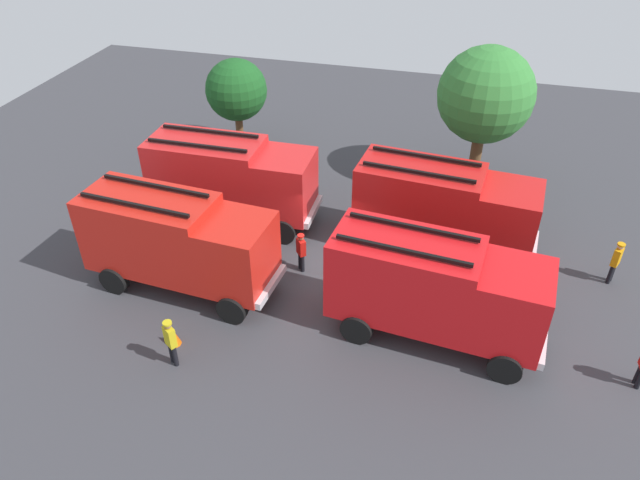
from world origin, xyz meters
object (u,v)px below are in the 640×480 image
(firefighter_2, at_px, (301,251))
(traffic_cone_0, at_px, (173,336))
(fire_truck_2, at_px, (231,176))
(tree_1, at_px, (486,95))
(fire_truck_0, at_px, (177,239))
(fire_truck_1, at_px, (435,286))
(fire_truck_3, at_px, (444,206))
(tree_0, at_px, (236,90))
(firefighter_0, at_px, (503,205))
(firefighter_1, at_px, (616,261))
(firefighter_4, at_px, (171,340))

(firefighter_2, distance_m, traffic_cone_0, 5.92)
(fire_truck_2, height_order, tree_1, tree_1)
(fire_truck_0, height_order, tree_1, tree_1)
(fire_truck_1, xyz_separation_m, traffic_cone_0, (-8.34, -2.71, -1.81))
(fire_truck_3, bearing_deg, fire_truck_0, -146.86)
(tree_1, bearing_deg, tree_0, 177.08)
(fire_truck_2, relative_size, firefighter_0, 4.33)
(firefighter_0, height_order, firefighter_2, firefighter_0)
(firefighter_2, bearing_deg, fire_truck_3, 166.83)
(firefighter_0, relative_size, tree_0, 0.34)
(fire_truck_0, relative_size, firefighter_0, 4.41)
(firefighter_1, bearing_deg, firefighter_2, 38.07)
(fire_truck_0, relative_size, fire_truck_2, 1.02)
(fire_truck_2, distance_m, fire_truck_3, 9.05)
(firefighter_0, distance_m, firefighter_4, 15.24)
(firefighter_4, bearing_deg, fire_truck_1, 146.96)
(fire_truck_2, height_order, firefighter_1, fire_truck_2)
(fire_truck_1, height_order, tree_1, tree_1)
(fire_truck_0, relative_size, firefighter_4, 4.04)
(fire_truck_0, distance_m, fire_truck_1, 9.35)
(tree_1, bearing_deg, fire_truck_2, -149.34)
(firefighter_1, relative_size, tree_1, 0.27)
(fire_truck_2, relative_size, tree_0, 1.48)
(tree_0, bearing_deg, fire_truck_3, -30.28)
(fire_truck_1, relative_size, traffic_cone_0, 10.64)
(fire_truck_2, xyz_separation_m, firefighter_4, (1.31, -8.62, -1.12))
(firefighter_1, xyz_separation_m, tree_1, (-5.60, 6.35, 3.51))
(traffic_cone_0, bearing_deg, firefighter_4, -62.25)
(fire_truck_3, bearing_deg, fire_truck_1, -82.60)
(firefighter_0, height_order, tree_1, tree_1)
(fire_truck_2, height_order, firefighter_4, fire_truck_2)
(tree_1, bearing_deg, fire_truck_1, -94.19)
(fire_truck_0, relative_size, tree_0, 1.51)
(firefighter_2, xyz_separation_m, traffic_cone_0, (-3.04, -5.05, -0.58))
(fire_truck_0, height_order, firefighter_1, fire_truck_0)
(firefighter_4, bearing_deg, fire_truck_3, 171.02)
(fire_truck_1, distance_m, fire_truck_3, 5.08)
(fire_truck_3, distance_m, firefighter_2, 5.93)
(fire_truck_2, bearing_deg, firefighter_4, -81.96)
(fire_truck_3, relative_size, tree_0, 1.51)
(fire_truck_3, bearing_deg, firefighter_1, 2.06)
(traffic_cone_0, bearing_deg, fire_truck_3, 43.66)
(fire_truck_0, bearing_deg, fire_truck_1, 3.00)
(fire_truck_3, bearing_deg, fire_truck_2, -174.77)
(fire_truck_0, bearing_deg, firefighter_4, -64.60)
(firefighter_4, bearing_deg, tree_0, -133.82)
(fire_truck_1, height_order, firefighter_0, fire_truck_1)
(fire_truck_2, distance_m, firefighter_1, 15.68)
(fire_truck_0, height_order, fire_truck_3, same)
(fire_truck_2, bearing_deg, fire_truck_1, -29.56)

